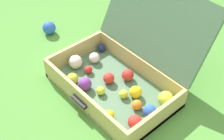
# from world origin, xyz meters

# --- Properties ---
(ground_plane) EXTENTS (16.00, 16.00, 0.00)m
(ground_plane) POSITION_xyz_m (0.00, 0.00, 0.00)
(ground_plane) COLOR #4C8C38
(open_suitcase) EXTENTS (0.67, 0.63, 0.50)m
(open_suitcase) POSITION_xyz_m (-0.01, 0.10, 0.11)
(open_suitcase) COLOR #4C7051
(open_suitcase) RESTS_ON ground
(stray_ball_on_grass) EXTENTS (0.09, 0.09, 0.09)m
(stray_ball_on_grass) POSITION_xyz_m (-0.69, 0.06, 0.04)
(stray_ball_on_grass) COLOR blue
(stray_ball_on_grass) RESTS_ON ground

